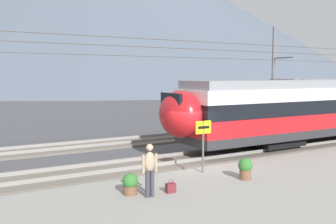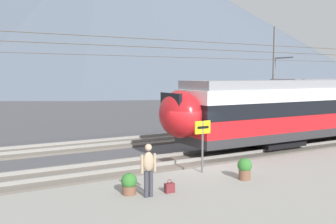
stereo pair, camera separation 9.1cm
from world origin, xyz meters
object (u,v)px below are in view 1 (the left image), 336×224
at_px(platform_sign, 203,135).
at_px(potted_plant_by_shelter, 130,183).
at_px(potted_plant_platform_edge, 245,168).
at_px(passenger_walking, 150,167).
at_px(catenary_mast_far_side, 274,75).
at_px(handbag_beside_passenger, 171,188).

distance_m(platform_sign, potted_plant_by_shelter, 3.92).
distance_m(platform_sign, potted_plant_platform_edge, 2.06).
bearing_deg(passenger_walking, potted_plant_by_shelter, 128.46).
height_order(catenary_mast_far_side, handbag_beside_passenger, catenary_mast_far_side).
bearing_deg(catenary_mast_far_side, passenger_walking, -145.11).
relative_size(platform_sign, potted_plant_platform_edge, 2.57).
xyz_separation_m(platform_sign, potted_plant_platform_edge, (0.79, -1.59, -1.06)).
xyz_separation_m(catenary_mast_far_side, potted_plant_platform_edge, (-13.72, -12.27, -3.45)).
height_order(catenary_mast_far_side, potted_plant_platform_edge, catenary_mast_far_side).
bearing_deg(catenary_mast_far_side, potted_plant_by_shelter, -146.93).
bearing_deg(potted_plant_platform_edge, catenary_mast_far_side, 41.80).
bearing_deg(catenary_mast_far_side, handbag_beside_passenger, -144.00).
xyz_separation_m(passenger_walking, potted_plant_by_shelter, (-0.43, 0.54, -0.57)).
relative_size(catenary_mast_far_side, platform_sign, 23.11).
relative_size(passenger_walking, handbag_beside_passenger, 3.82).
bearing_deg(potted_plant_platform_edge, handbag_beside_passenger, 179.96).
distance_m(passenger_walking, potted_plant_by_shelter, 0.90).
relative_size(catenary_mast_far_side, potted_plant_by_shelter, 68.06).
xyz_separation_m(passenger_walking, potted_plant_platform_edge, (3.94, 0.05, -0.50)).
relative_size(handbag_beside_passenger, potted_plant_platform_edge, 0.56).
bearing_deg(passenger_walking, platform_sign, 27.46).
height_order(platform_sign, potted_plant_by_shelter, platform_sign).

